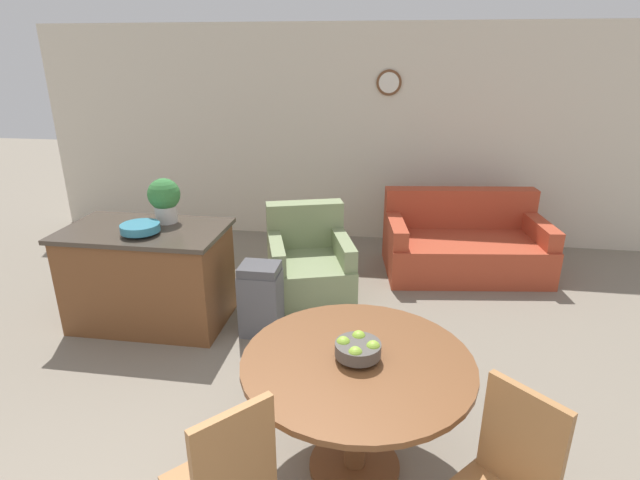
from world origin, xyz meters
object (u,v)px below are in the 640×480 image
at_px(couch, 463,246).
at_px(dining_table, 357,386).
at_px(teal_bowl, 140,228).
at_px(potted_plant, 164,198).
at_px(trash_bin, 261,299).
at_px(armchair, 309,265).
at_px(fruit_bowl, 358,348).
at_px(kitchen_island, 150,276).

bearing_deg(couch, dining_table, -114.84).
distance_m(teal_bowl, potted_plant, 0.39).
bearing_deg(couch, trash_bin, -146.55).
relative_size(dining_table, armchair, 1.13).
bearing_deg(potted_plant, fruit_bowl, -42.17).
distance_m(potted_plant, trash_bin, 1.25).
height_order(couch, armchair, armchair).
relative_size(kitchen_island, couch, 0.76).
distance_m(dining_table, couch, 3.28).
bearing_deg(teal_bowl, armchair, 36.91).
xyz_separation_m(kitchen_island, trash_bin, (1.05, -0.05, -0.13)).
bearing_deg(fruit_bowl, trash_bin, 123.36).
distance_m(trash_bin, armchair, 0.91).
relative_size(kitchen_island, armchair, 1.23).
xyz_separation_m(kitchen_island, potted_plant, (0.13, 0.20, 0.68)).
distance_m(dining_table, potted_plant, 2.58).
xyz_separation_m(potted_plant, trash_bin, (0.92, -0.25, -0.81)).
relative_size(kitchen_island, potted_plant, 3.50).
height_order(potted_plant, couch, potted_plant).
xyz_separation_m(teal_bowl, trash_bin, (0.99, 0.09, -0.64)).
xyz_separation_m(dining_table, trash_bin, (-0.95, 1.44, -0.27)).
distance_m(teal_bowl, armchair, 1.73).
distance_m(teal_bowl, couch, 3.47).
height_order(fruit_bowl, teal_bowl, teal_bowl).
height_order(kitchen_island, teal_bowl, teal_bowl).
bearing_deg(potted_plant, trash_bin, -15.12).
distance_m(dining_table, armchair, 2.42).
distance_m(kitchen_island, armchair, 1.56).
bearing_deg(couch, armchair, -161.42).
bearing_deg(kitchen_island, armchair, 31.60).
xyz_separation_m(potted_plant, armchair, (1.19, 0.62, -0.84)).
bearing_deg(dining_table, trash_bin, 123.38).
bearing_deg(teal_bowl, fruit_bowl, -34.81).
distance_m(dining_table, teal_bowl, 2.40).
xyz_separation_m(kitchen_island, armchair, (1.32, 0.81, -0.16)).
bearing_deg(armchair, fruit_bowl, -91.15).
xyz_separation_m(fruit_bowl, armchair, (-0.67, 2.31, -0.54)).
bearing_deg(dining_table, potted_plant, 137.84).
bearing_deg(teal_bowl, trash_bin, 5.26).
relative_size(couch, armchair, 1.62).
relative_size(dining_table, potted_plant, 3.21).
distance_m(potted_plant, couch, 3.28).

